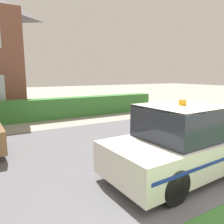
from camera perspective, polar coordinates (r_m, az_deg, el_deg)
road_strip at (r=6.66m, az=-2.10°, el=-10.18°), size 28.00×6.91×0.01m
garden_hedge at (r=12.03m, az=-11.28°, el=1.22°), size 10.44×0.82×1.05m
police_car at (r=5.30m, az=18.15°, el=-7.61°), size 3.91×1.87×1.72m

